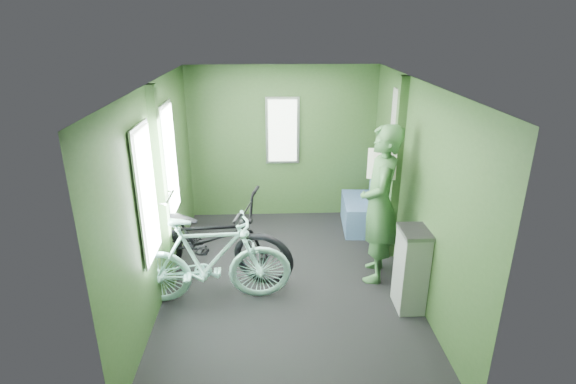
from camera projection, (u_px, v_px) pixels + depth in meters
name	position (u px, v px, depth m)	size (l,w,h in m)	color
room	(285.00, 165.00, 4.81)	(4.00, 4.02, 2.31)	black
bicycle_black	(209.00, 277.00, 5.39)	(0.73, 2.09, 1.10)	black
bicycle_mint	(212.00, 302.00, 4.91)	(0.49, 1.74, 1.04)	#9CDDD6
passenger	(380.00, 205.00, 5.10)	(0.58, 0.78, 1.85)	#345F34
waste_box	(411.00, 269.00, 4.68)	(0.27, 0.38, 0.91)	gray
bench_seat	(362.00, 210.00, 6.59)	(0.54, 0.90, 0.92)	navy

